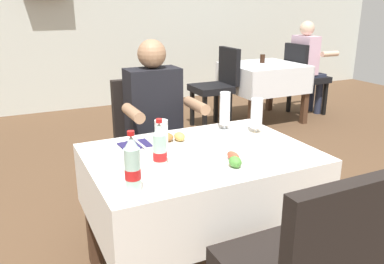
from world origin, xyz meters
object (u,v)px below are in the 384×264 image
(beer_glass_right, at_px, (162,142))
(napkin_cutlery_set, at_px, (136,144))
(plate_far_diner, at_px, (172,140))
(beer_glass_left, at_px, (256,116))
(background_chair_left, at_px, (218,83))
(chair_far_diner_seat, at_px, (149,140))
(cola_bottle_primary, at_px, (132,167))
(background_dining_table, at_px, (263,78))
(beer_glass_middle, at_px, (225,110))
(background_patron, at_px, (307,63))
(plate_near_camera, at_px, (235,162))
(background_table_tumbler, at_px, (262,59))
(seated_diner_far, at_px, (157,122))
(main_dining_table, at_px, (200,182))
(background_chair_right, at_px, (304,75))
(cola_bottle_secondary, at_px, (160,150))

(beer_glass_right, relative_size, napkin_cutlery_set, 1.14)
(plate_far_diner, bearing_deg, beer_glass_left, -5.93)
(beer_glass_left, distance_m, background_chair_left, 2.55)
(chair_far_diner_seat, bearing_deg, plate_far_diner, -97.38)
(cola_bottle_primary, height_order, background_dining_table, cola_bottle_primary)
(plate_far_diner, distance_m, beer_glass_right, 0.32)
(beer_glass_middle, xyz_separation_m, background_patron, (2.56, 2.17, -0.15))
(background_patron, bearing_deg, plate_near_camera, -136.17)
(background_table_tumbler, bearing_deg, beer_glass_left, -125.98)
(seated_diner_far, height_order, beer_glass_middle, seated_diner_far)
(seated_diner_far, xyz_separation_m, beer_glass_right, (-0.26, -0.76, 0.14))
(plate_far_diner, bearing_deg, seated_diner_far, 78.78)
(main_dining_table, distance_m, beer_glass_right, 0.38)
(background_chair_left, bearing_deg, background_dining_table, -0.00)
(main_dining_table, relative_size, background_table_tumbler, 10.55)
(plate_near_camera, height_order, cola_bottle_primary, cola_bottle_primary)
(main_dining_table, xyz_separation_m, beer_glass_right, (-0.24, -0.06, 0.28))
(beer_glass_right, bearing_deg, background_chair_right, 39.46)
(napkin_cutlery_set, height_order, background_table_tumbler, background_table_tumbler)
(main_dining_table, xyz_separation_m, background_dining_table, (2.14, 2.45, -0.01))
(main_dining_table, bearing_deg, chair_far_diner_seat, 90.00)
(main_dining_table, bearing_deg, beer_glass_right, -164.88)
(background_chair_left, bearing_deg, plate_near_camera, -117.64)
(seated_diner_far, xyz_separation_m, background_patron, (2.84, 1.75, 0.00))
(background_chair_right, distance_m, background_table_tumbler, 0.68)
(napkin_cutlery_set, xyz_separation_m, background_table_tumbler, (2.46, 2.30, 0.05))
(seated_diner_far, distance_m, plate_near_camera, 0.93)
(plate_near_camera, relative_size, background_chair_right, 0.23)
(seated_diner_far, relative_size, background_dining_table, 1.36)
(beer_glass_right, bearing_deg, beer_glass_middle, 32.14)
(main_dining_table, relative_size, background_chair_left, 1.20)
(background_dining_table, distance_m, background_chair_right, 0.67)
(chair_far_diner_seat, distance_m, background_patron, 3.31)
(beer_glass_right, xyz_separation_m, napkin_cutlery_set, (-0.03, 0.31, -0.11))
(plate_far_diner, bearing_deg, napkin_cutlery_set, 165.64)
(main_dining_table, distance_m, plate_near_camera, 0.31)
(beer_glass_middle, distance_m, background_dining_table, 2.86)
(seated_diner_far, bearing_deg, beer_glass_right, -108.90)
(beer_glass_middle, distance_m, cola_bottle_primary, 0.97)
(seated_diner_far, xyz_separation_m, napkin_cutlery_set, (-0.29, -0.45, 0.03))
(plate_far_diner, height_order, cola_bottle_secondary, cola_bottle_secondary)
(background_dining_table, bearing_deg, background_patron, 0.00)
(beer_glass_right, xyz_separation_m, background_dining_table, (2.38, 2.51, -0.29))
(beer_glass_left, xyz_separation_m, beer_glass_right, (-0.68, -0.20, 0.00))
(plate_far_diner, xyz_separation_m, background_chair_left, (1.55, 2.25, -0.20))
(plate_near_camera, xyz_separation_m, background_table_tumbler, (2.11, 2.77, 0.04))
(beer_glass_left, relative_size, cola_bottle_secondary, 0.82)
(chair_far_diner_seat, xyz_separation_m, plate_far_diner, (-0.08, -0.61, 0.20))
(plate_near_camera, height_order, background_dining_table, plate_near_camera)
(background_dining_table, distance_m, background_table_tumbler, 0.26)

